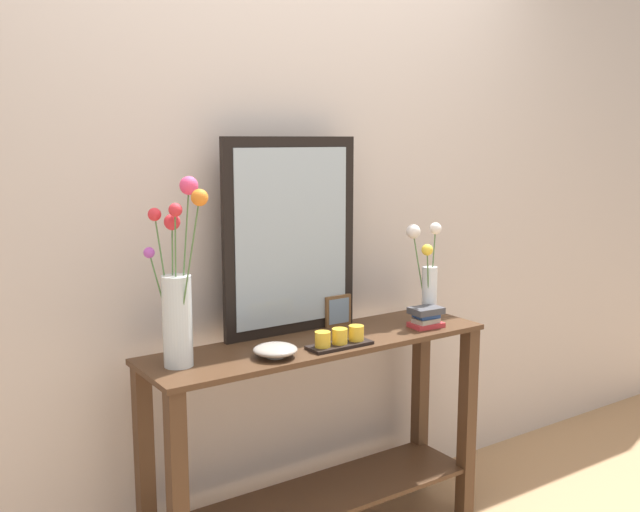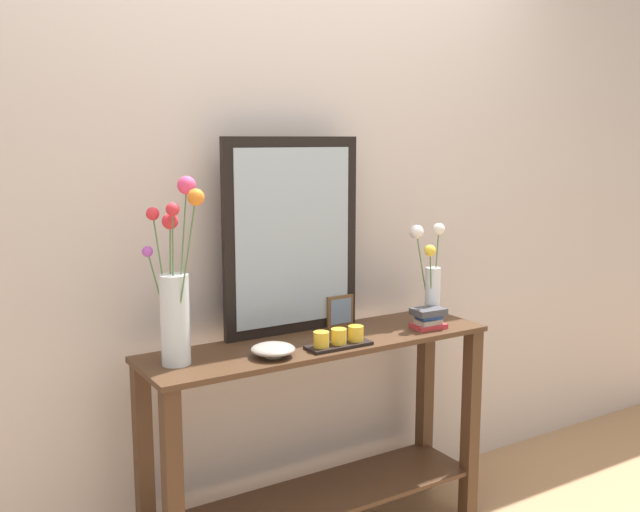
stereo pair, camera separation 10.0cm
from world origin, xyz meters
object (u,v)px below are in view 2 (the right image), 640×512
object	(u,v)px
console_table	(320,424)
vase_right	(430,276)
picture_frame_small	(340,311)
mirror_leaning	(292,236)
tall_vase_left	(175,297)
book_stack	(428,318)
decorative_bowl	(273,349)
candle_tray	(339,339)

from	to	relation	value
console_table	vase_right	world-z (taller)	vase_right
console_table	picture_frame_small	world-z (taller)	picture_frame_small
console_table	mirror_leaning	world-z (taller)	mirror_leaning
tall_vase_left	console_table	bearing A→B (deg)	-0.88
console_table	book_stack	world-z (taller)	book_stack
mirror_leaning	decorative_bowl	distance (m)	0.47
mirror_leaning	decorative_bowl	xyz separation A→B (m)	(-0.21, -0.24, -0.35)
decorative_bowl	tall_vase_left	bearing A→B (deg)	162.62
vase_right	candle_tray	world-z (taller)	vase_right
decorative_bowl	candle_tray	bearing A→B (deg)	-4.78
console_table	vase_right	size ratio (longest dim) A/B	3.31
decorative_bowl	book_stack	world-z (taller)	book_stack
book_stack	mirror_leaning	bearing A→B (deg)	154.30
vase_right	book_stack	xyz separation A→B (m)	(-0.06, -0.06, -0.15)
book_stack	picture_frame_small	bearing A→B (deg)	142.74
candle_tray	picture_frame_small	size ratio (longest dim) A/B	1.97
picture_frame_small	decorative_bowl	distance (m)	0.47
candle_tray	book_stack	distance (m)	0.44
mirror_leaning	candle_tray	distance (m)	0.43
console_table	vase_right	distance (m)	0.73
vase_right	book_stack	size ratio (longest dim) A/B	2.95
tall_vase_left	decorative_bowl	bearing A→B (deg)	-17.38
console_table	mirror_leaning	size ratio (longest dim) A/B	1.81
mirror_leaning	book_stack	distance (m)	0.63
console_table	candle_tray	distance (m)	0.37
tall_vase_left	book_stack	xyz separation A→B (m)	(1.00, -0.09, -0.19)
vase_right	candle_tray	xyz separation A→B (m)	(-0.50, -0.09, -0.16)
candle_tray	tall_vase_left	bearing A→B (deg)	168.20
tall_vase_left	picture_frame_small	size ratio (longest dim) A/B	5.01
tall_vase_left	candle_tray	xyz separation A→B (m)	(0.56, -0.12, -0.20)
tall_vase_left	decorative_bowl	size ratio (longest dim) A/B	4.06
vase_right	tall_vase_left	bearing A→B (deg)	178.36
vase_right	decorative_bowl	world-z (taller)	vase_right
mirror_leaning	book_stack	world-z (taller)	mirror_leaning
picture_frame_small	book_stack	world-z (taller)	picture_frame_small
mirror_leaning	tall_vase_left	world-z (taller)	mirror_leaning
tall_vase_left	decorative_bowl	distance (m)	0.38
candle_tray	picture_frame_small	bearing A→B (deg)	55.58
candle_tray	vase_right	bearing A→B (deg)	9.98
vase_right	picture_frame_small	size ratio (longest dim) A/B	3.29
decorative_bowl	vase_right	bearing A→B (deg)	5.01
console_table	vase_right	bearing A→B (deg)	-2.46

